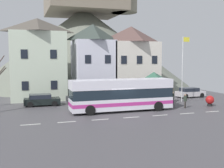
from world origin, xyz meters
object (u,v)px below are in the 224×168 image
at_px(transit_bus, 122,95).
at_px(bus_shelter, 154,78).
at_px(parked_car_00, 42,100).
at_px(pedestrian_00, 185,100).
at_px(pedestrian_02, 173,98).
at_px(hilltop_castle, 84,44).
at_px(parked_car_01, 153,95).
at_px(parked_car_02, 190,93).
at_px(pedestrian_01, 170,99).
at_px(parked_car_03, 85,97).
at_px(public_bench, 130,98).
at_px(flagpole, 183,65).
at_px(townhouse_01, 93,61).
at_px(townhouse_00, 38,59).
at_px(harbour_buoy, 210,100).
at_px(townhouse_02, 131,61).

relative_size(transit_bus, bus_shelter, 2.80).
bearing_deg(parked_car_00, pedestrian_00, -22.04).
distance_m(parked_car_00, pedestrian_02, 15.28).
xyz_separation_m(hilltop_castle, parked_car_01, (4.07, -23.72, -7.81)).
height_order(hilltop_castle, bus_shelter, hilltop_castle).
bearing_deg(parked_car_02, pedestrian_01, -139.36).
bearing_deg(transit_bus, pedestrian_01, 6.20).
relative_size(parked_car_03, public_bench, 2.76).
bearing_deg(transit_bus, pedestrian_00, -5.04).
distance_m(parked_car_02, flagpole, 6.09).
bearing_deg(parked_car_00, parked_car_03, 8.83).
height_order(townhouse_01, parked_car_01, townhouse_01).
distance_m(townhouse_00, townhouse_01, 7.49).
bearing_deg(flagpole, parked_car_00, 171.40).
bearing_deg(pedestrian_00, parked_car_03, 143.31).
distance_m(parked_car_02, pedestrian_01, 8.79).
bearing_deg(public_bench, townhouse_00, 151.21).
relative_size(bus_shelter, parked_car_00, 0.94).
bearing_deg(bus_shelter, parked_car_01, 65.24).
bearing_deg(flagpole, pedestrian_01, -140.45).
height_order(hilltop_castle, pedestrian_02, hilltop_castle).
bearing_deg(harbour_buoy, hilltop_castle, 104.86).
bearing_deg(parked_car_02, townhouse_00, 166.43).
height_order(pedestrian_02, harbour_buoy, pedestrian_02).
distance_m(townhouse_02, public_bench, 8.40).
bearing_deg(townhouse_00, pedestrian_02, -32.86).
xyz_separation_m(parked_car_00, harbour_buoy, (18.34, -6.30, 0.03)).
height_order(townhouse_00, parked_car_03, townhouse_00).
height_order(townhouse_02, flagpole, townhouse_02).
height_order(townhouse_01, transit_bus, townhouse_01).
relative_size(townhouse_00, public_bench, 6.72).
xyz_separation_m(parked_car_03, harbour_buoy, (13.10, -6.97, 0.01)).
distance_m(townhouse_02, flagpole, 9.01).
bearing_deg(harbour_buoy, public_bench, 144.65).
bearing_deg(townhouse_02, bus_shelter, -92.39).
bearing_deg(harbour_buoy, townhouse_02, 112.59).
relative_size(townhouse_02, pedestrian_01, 6.28).
bearing_deg(hilltop_castle, townhouse_01, -98.62).
bearing_deg(transit_bus, townhouse_00, 125.51).
bearing_deg(pedestrian_02, pedestrian_00, -81.70).
xyz_separation_m(pedestrian_00, pedestrian_02, (-0.31, 2.11, -0.08)).
bearing_deg(transit_bus, parked_car_01, 43.00).
height_order(parked_car_02, public_bench, parked_car_02).
relative_size(transit_bus, flagpole, 1.32).
height_order(hilltop_castle, parked_car_01, hilltop_castle).
bearing_deg(townhouse_01, transit_bus, -88.61).
height_order(bus_shelter, pedestrian_00, bus_shelter).
height_order(pedestrian_01, flagpole, flagpole).
height_order(hilltop_castle, pedestrian_00, hilltop_castle).
bearing_deg(hilltop_castle, bus_shelter, -84.16).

